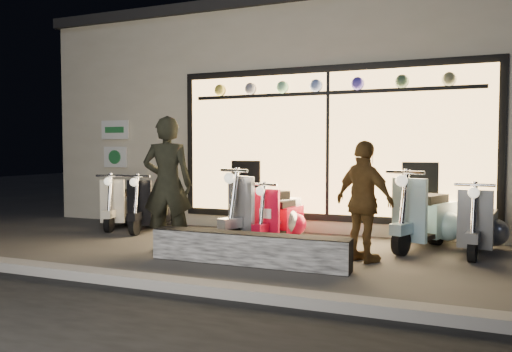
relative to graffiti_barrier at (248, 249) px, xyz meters
The scene contains 12 objects.
ground 0.79m from the graffiti_barrier, 122.30° to the left, with size 40.00×40.00×0.00m, color #383533.
kerb 1.42m from the graffiti_barrier, 106.93° to the right, with size 40.00×0.25×0.12m, color slate.
shop_building 5.96m from the graffiti_barrier, 94.13° to the left, with size 10.20×6.23×4.20m.
graffiti_barrier is the anchor object (origin of this frame).
scooter_silver 1.68m from the graffiti_barrier, 101.82° to the left, with size 0.90×1.53×1.11m.
scooter_red 1.68m from the graffiti_barrier, 94.51° to the left, with size 0.52×1.29×0.92m.
scooter_black 3.37m from the graffiti_barrier, 144.24° to the left, with size 0.59×1.37×0.98m.
scooter_cream 3.99m from the graffiti_barrier, 149.49° to the left, with size 0.72×1.35×0.97m.
scooter_blue 2.88m from the graffiti_barrier, 44.51° to the left, with size 0.89×1.53×1.11m.
scooter_grey 3.32m from the graffiti_barrier, 34.62° to the left, with size 0.56×1.37×0.97m.
man 1.63m from the graffiti_barrier, 165.20° to the left, with size 0.70×0.46×1.92m, color black.
woman 1.61m from the graffiti_barrier, 28.43° to the left, with size 0.92×0.38×1.57m, color brown.
Camera 1 is at (2.81, -6.38, 1.44)m, focal length 35.00 mm.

